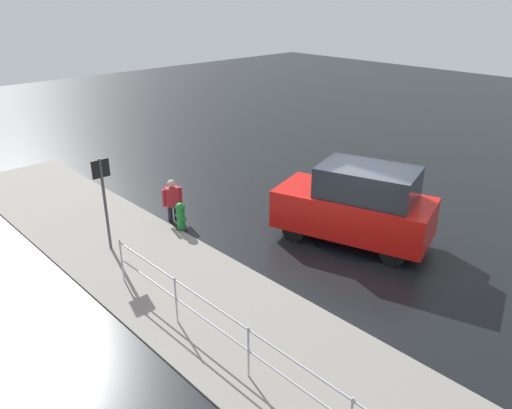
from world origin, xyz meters
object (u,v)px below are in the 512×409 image
fire_hydrant (181,217)px  sign_post (104,191)px  pedestrian (172,198)px  moving_hatchback (357,205)px

fire_hydrant → sign_post: size_ratio=0.33×
pedestrian → sign_post: bearing=99.1°
pedestrian → fire_hydrant: bearing=162.7°
moving_hatchback → pedestrian: (4.26, 2.67, -0.34)m
fire_hydrant → pedestrian: (0.66, -0.21, 0.28)m
moving_hatchback → fire_hydrant: (3.60, 2.88, -0.63)m
moving_hatchback → pedestrian: bearing=32.1°
moving_hatchback → pedestrian: size_ratio=3.47×
fire_hydrant → pedestrian: 0.75m
moving_hatchback → sign_post: sign_post is taller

